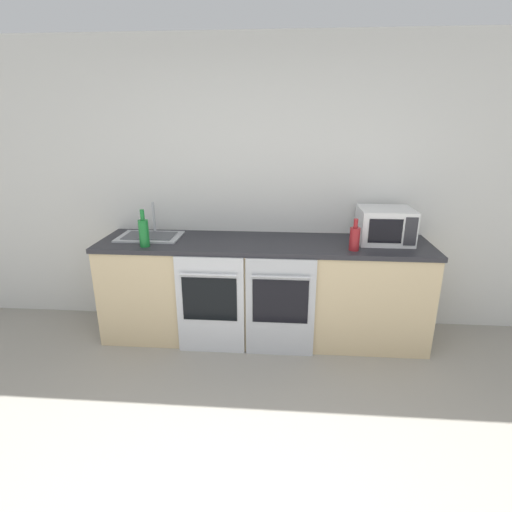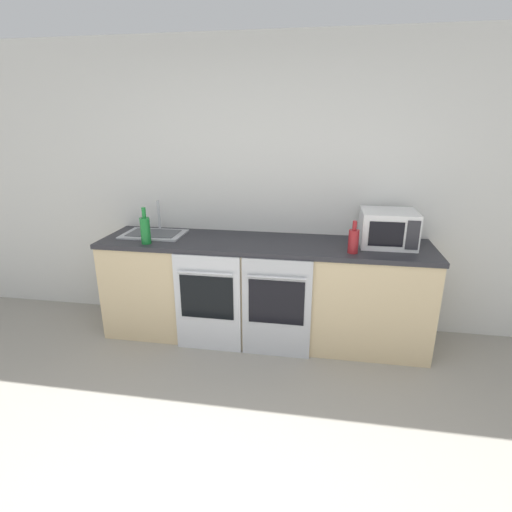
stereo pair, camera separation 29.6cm
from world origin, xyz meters
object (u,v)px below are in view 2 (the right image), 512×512
Objects in this scene: oven_left at (208,303)px; sink at (154,233)px; bottle_green at (145,230)px; bottle_red at (353,240)px; oven_right at (276,309)px; microwave at (388,228)px.

oven_left is 0.86m from sink.
sink is at bearing 100.03° from bottle_green.
bottle_red is 1.79m from sink.
oven_right is 2.76× the size of bottle_green.
microwave is (0.88, 0.42, 0.61)m from oven_right.
oven_left is 0.58m from oven_right.
bottle_green is (-1.72, -0.03, 0.02)m from bottle_red.
bottle_red is at bearing 1.04° from bottle_green.
oven_right is at bearing -154.46° from microwave.
microwave is at bearing 8.37° from bottle_green.
bottle_green is at bearing 167.59° from oven_left.
oven_right is at bearing 0.00° from oven_left.
microwave is 2.03m from bottle_green.
bottle_red is 1.72m from bottle_green.
bottle_red is at bearing -7.72° from sink.
oven_right is 1.93× the size of microwave.
bottle_red is at bearing 7.50° from oven_left.
bottle_red reaches higher than oven_left.
oven_right is 1.34m from sink.
oven_left and oven_right have the same top height.
sink reaches higher than oven_left.
microwave is at bearing 42.15° from bottle_red.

